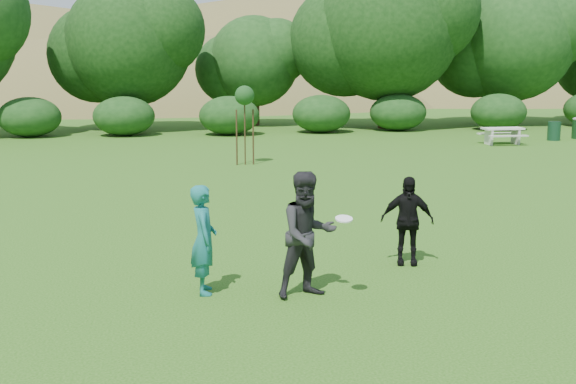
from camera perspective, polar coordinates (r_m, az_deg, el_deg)
name	(u,v)px	position (r m, az deg, el deg)	size (l,w,h in m)	color
ground	(320,290)	(11.93, 2.56, -7.75)	(120.00, 120.00, 0.00)	#19470C
player_teal	(204,239)	(11.63, -6.68, -3.75)	(0.65, 0.42, 1.77)	#176767
player_grey	(308,235)	(11.36, 1.57, -3.39)	(0.98, 0.76, 2.01)	black
player_black	(407,220)	(13.38, 9.39, -2.24)	(0.96, 0.40, 1.64)	black
trash_can_near	(554,131)	(36.55, 20.27, 4.55)	(0.60, 0.60, 0.90)	#153924
frisbee	(344,219)	(11.06, 4.44, -2.13)	(0.27, 0.27, 0.08)	white
sapling	(245,98)	(26.03, -3.45, 7.45)	(0.70, 0.70, 2.85)	#382716
picnic_table	(502,133)	(34.00, 16.59, 4.49)	(1.80, 1.48, 0.76)	silver
hillside	(180,205)	(81.06, -8.55, -0.99)	(150.00, 72.00, 52.00)	olive
tree_row	(263,40)	(40.17, -1.95, 11.95)	(53.92, 10.38, 9.62)	#3A2616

